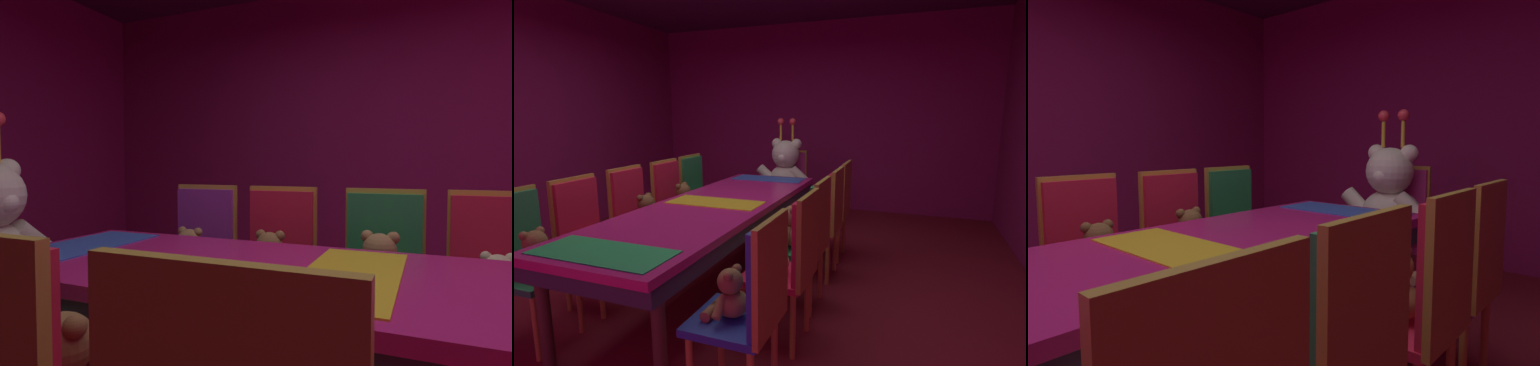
% 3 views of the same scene
% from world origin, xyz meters
% --- Properties ---
extents(ground_plane, '(7.90, 7.90, 0.00)m').
position_xyz_m(ground_plane, '(0.00, 0.00, 0.00)').
color(ground_plane, maroon).
extents(wall_back, '(5.20, 0.12, 2.80)m').
position_xyz_m(wall_back, '(0.00, 3.20, 1.40)').
color(wall_back, '#8C1959').
rests_on(wall_back, ground_plane).
extents(banquet_table, '(0.90, 2.87, 0.75)m').
position_xyz_m(banquet_table, '(0.00, 0.00, 0.66)').
color(banquet_table, '#C61E72').
rests_on(banquet_table, ground_plane).
extents(chair_left_0, '(0.42, 0.41, 0.98)m').
position_xyz_m(chair_left_0, '(-0.82, -1.08, 0.60)').
color(chair_left_0, '#268C4C').
rests_on(chair_left_0, ground_plane).
extents(teddy_left_0, '(0.24, 0.31, 0.29)m').
position_xyz_m(teddy_left_0, '(-0.67, -1.08, 0.58)').
color(teddy_left_0, olive).
rests_on(teddy_left_0, chair_left_0).
extents(chair_left_1, '(0.42, 0.41, 0.98)m').
position_xyz_m(chair_left_1, '(-0.82, -0.56, 0.60)').
color(chair_left_1, red).
rests_on(chair_left_1, ground_plane).
extents(chair_left_2, '(0.42, 0.41, 0.98)m').
position_xyz_m(chair_left_2, '(-0.84, 0.02, 0.60)').
color(chair_left_2, red).
rests_on(chair_left_2, ground_plane).
extents(teddy_left_2, '(0.25, 0.32, 0.30)m').
position_xyz_m(teddy_left_2, '(-0.69, 0.02, 0.59)').
color(teddy_left_2, brown).
rests_on(teddy_left_2, chair_left_2).
extents(chair_left_3, '(0.42, 0.41, 0.98)m').
position_xyz_m(chair_left_3, '(-0.81, 0.57, 0.60)').
color(chair_left_3, red).
rests_on(chair_left_3, ground_plane).
extents(teddy_left_3, '(0.25, 0.32, 0.31)m').
position_xyz_m(teddy_left_3, '(-0.67, 0.57, 0.59)').
color(teddy_left_3, brown).
rests_on(teddy_left_3, chair_left_3).
extents(chair_left_4, '(0.42, 0.41, 0.98)m').
position_xyz_m(chair_left_4, '(-0.82, 1.07, 0.60)').
color(chair_left_4, '#268C4C').
rests_on(chair_left_4, ground_plane).
extents(chair_right_0, '(0.42, 0.41, 0.98)m').
position_xyz_m(chair_right_0, '(0.82, -1.11, 0.60)').
color(chair_right_0, '#2D47B2').
rests_on(chair_right_0, ground_plane).
extents(teddy_right_0, '(0.21, 0.27, 0.26)m').
position_xyz_m(teddy_right_0, '(0.68, -1.11, 0.57)').
color(teddy_right_0, olive).
rests_on(teddy_right_0, chair_right_0).
extents(chair_right_1, '(0.42, 0.41, 0.98)m').
position_xyz_m(chair_right_1, '(0.84, -0.53, 0.60)').
color(chair_right_1, red).
rests_on(chair_right_1, ground_plane).
extents(teddy_right_1, '(0.21, 0.28, 0.26)m').
position_xyz_m(teddy_right_1, '(0.70, -0.53, 0.57)').
color(teddy_right_1, beige).
rests_on(teddy_right_1, chair_right_1).
extents(chair_right_2, '(0.42, 0.41, 0.98)m').
position_xyz_m(chair_right_2, '(0.81, -0.02, 0.60)').
color(chair_right_2, '#268C4C').
rests_on(chair_right_2, ground_plane).
extents(teddy_right_2, '(0.27, 0.35, 0.33)m').
position_xyz_m(teddy_right_2, '(0.66, -0.02, 0.60)').
color(teddy_right_2, '#9E7247').
rests_on(teddy_right_2, chair_right_2).
extents(chair_right_3, '(0.42, 0.41, 0.98)m').
position_xyz_m(chair_right_3, '(0.81, 0.56, 0.60)').
color(chair_right_3, red).
rests_on(chair_right_3, ground_plane).
extents(teddy_right_3, '(0.24, 0.32, 0.30)m').
position_xyz_m(teddy_right_3, '(0.67, 0.56, 0.59)').
color(teddy_right_3, olive).
rests_on(teddy_right_3, chair_right_3).
extents(chair_right_4, '(0.42, 0.41, 0.98)m').
position_xyz_m(chair_right_4, '(0.80, 1.06, 0.60)').
color(chair_right_4, purple).
rests_on(chair_right_4, ground_plane).
extents(teddy_right_4, '(0.23, 0.30, 0.29)m').
position_xyz_m(teddy_right_4, '(0.66, 1.06, 0.58)').
color(teddy_right_4, '#9E7247').
rests_on(teddy_right_4, chair_right_4).
extents(throne_chair, '(0.41, 0.42, 0.98)m').
position_xyz_m(throne_chair, '(0.00, 1.98, 0.60)').
color(throne_chair, '#CC338C').
rests_on(throne_chair, ground_plane).
extents(king_teddy_bear, '(0.73, 0.56, 0.93)m').
position_xyz_m(king_teddy_bear, '(0.00, 1.81, 0.76)').
color(king_teddy_bear, silver).
rests_on(king_teddy_bear, throne_chair).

